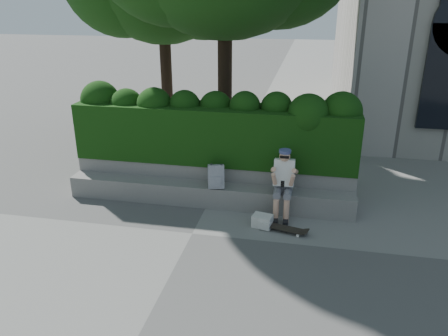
% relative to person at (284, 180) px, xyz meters
% --- Properties ---
extents(ground, '(80.00, 80.00, 0.00)m').
position_rel_person_xyz_m(ground, '(-1.57, -1.07, -0.75)').
color(ground, slate).
rests_on(ground, ground).
extents(bench_ledge, '(6.00, 0.45, 0.45)m').
position_rel_person_xyz_m(bench_ledge, '(-1.57, 0.18, -0.53)').
color(bench_ledge, gray).
rests_on(bench_ledge, ground).
extents(planter_wall, '(6.00, 0.50, 0.75)m').
position_rel_person_xyz_m(planter_wall, '(-1.57, 0.66, -0.38)').
color(planter_wall, gray).
rests_on(planter_wall, ground).
extents(hedge, '(6.00, 1.00, 1.20)m').
position_rel_person_xyz_m(hedge, '(-1.57, 0.88, 0.60)').
color(hedge, black).
rests_on(hedge, planter_wall).
extents(person, '(0.40, 0.76, 1.38)m').
position_rel_person_xyz_m(person, '(0.00, 0.00, 0.00)').
color(person, slate).
rests_on(person, ground).
extents(skateboard, '(0.82, 0.38, 0.08)m').
position_rel_person_xyz_m(skateboard, '(0.10, -0.66, -0.68)').
color(skateboard, black).
rests_on(skateboard, ground).
extents(backpack_plaid, '(0.36, 0.25, 0.48)m').
position_rel_person_xyz_m(backpack_plaid, '(-1.36, 0.08, -0.06)').
color(backpack_plaid, '#A2A3A7').
rests_on(backpack_plaid, bench_ledge).
extents(backpack_ground, '(0.41, 0.33, 0.24)m').
position_rel_person_xyz_m(backpack_ground, '(-0.33, -0.55, -0.63)').
color(backpack_ground, beige).
rests_on(backpack_ground, ground).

